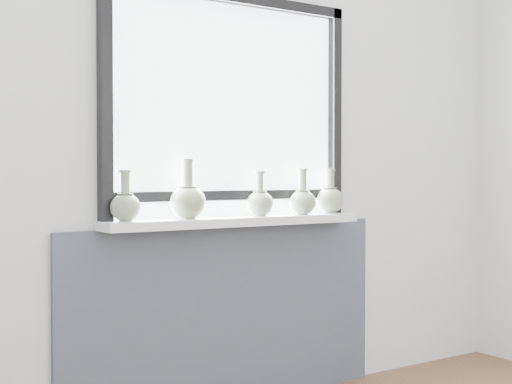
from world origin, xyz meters
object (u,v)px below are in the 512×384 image
vase_c (260,202)px  vase_d (303,200)px  windowsill (237,221)px  vase_a (126,205)px  vase_b (188,200)px  vase_e (330,198)px

vase_c → vase_d: vase_d is taller
windowsill → vase_d: bearing=-2.9°
vase_c → vase_d: size_ratio=0.94×
vase_a → vase_b: vase_b is taller
vase_b → vase_a: bearing=-178.5°
windowsill → vase_b: (-0.26, -0.00, 0.11)m
vase_a → vase_b: bearing=1.5°
windowsill → vase_e: size_ratio=5.79×
vase_d → vase_e: bearing=7.4°
vase_d → vase_e: same height
vase_b → vase_d: (0.63, -0.02, -0.01)m
vase_b → vase_e: size_ratio=1.18×
vase_c → vase_e: 0.44m
vase_b → vase_d: vase_b is taller
windowsill → vase_a: size_ratio=6.05×
windowsill → vase_e: (0.56, 0.01, 0.10)m
vase_d → vase_a: bearing=179.5°
windowsill → vase_d: size_ratio=5.80×
windowsill → vase_c: vase_c is taller
vase_a → vase_c: 0.68m
vase_a → vase_d: size_ratio=0.96×
windowsill → vase_b: size_ratio=4.92×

